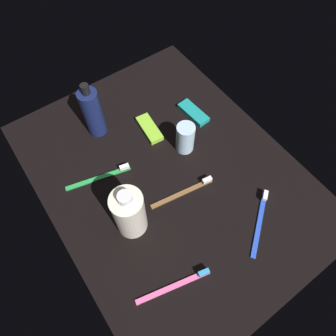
{
  "coord_description": "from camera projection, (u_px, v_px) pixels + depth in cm",
  "views": [
    {
      "loc": [
        32.85,
        -23.37,
        73.59
      ],
      "look_at": [
        0.0,
        0.0,
        3.0
      ],
      "focal_mm": 32.66,
      "sensor_mm": 36.0,
      "label": 1
    }
  ],
  "objects": [
    {
      "name": "ground_plane",
      "position": [
        168.0,
        174.0,
        0.84
      ],
      "size": [
        84.0,
        64.0,
        1.2
      ],
      "primitive_type": "cube",
      "color": "black"
    },
    {
      "name": "toothbrush_green",
      "position": [
        102.0,
        176.0,
        0.83
      ],
      "size": [
        5.45,
        17.77,
        2.1
      ],
      "color": "green",
      "rests_on": "ground_plane"
    },
    {
      "name": "snack_bar_lime",
      "position": [
        149.0,
        129.0,
        0.91
      ],
      "size": [
        10.76,
        5.06,
        1.5
      ],
      "primitive_type": "cube",
      "rotation": [
        0.0,
        0.0,
        -0.1
      ],
      "color": "#8CD133",
      "rests_on": "ground_plane"
    },
    {
      "name": "deodorant_stick",
      "position": [
        185.0,
        138.0,
        0.84
      ],
      "size": [
        5.1,
        5.1,
        9.38
      ],
      "primitive_type": "cylinder",
      "color": "silver",
      "rests_on": "ground_plane"
    },
    {
      "name": "snack_bar_teal",
      "position": [
        193.0,
        113.0,
        0.94
      ],
      "size": [
        10.69,
        4.82,
        1.5
      ],
      "primitive_type": "cube",
      "rotation": [
        0.0,
        0.0,
        0.08
      ],
      "color": "teal",
      "rests_on": "ground_plane"
    },
    {
      "name": "toothbrush_pink",
      "position": [
        178.0,
        284.0,
        0.69
      ],
      "size": [
        5.3,
        17.79,
        2.1
      ],
      "color": "#E55999",
      "rests_on": "ground_plane"
    },
    {
      "name": "lotion_bottle",
      "position": [
        93.0,
        112.0,
        0.84
      ],
      "size": [
        5.43,
        5.43,
        18.24
      ],
      "color": "#151E4D",
      "rests_on": "ground_plane"
    },
    {
      "name": "toothbrush_blue",
      "position": [
        260.0,
        219.0,
        0.77
      ],
      "size": [
        11.7,
        15.16,
        2.1
      ],
      "color": "blue",
      "rests_on": "ground_plane"
    },
    {
      "name": "bodywash_bottle",
      "position": [
        129.0,
        213.0,
        0.7
      ],
      "size": [
        7.52,
        7.52,
        17.08
      ],
      "color": "silver",
      "rests_on": "ground_plane"
    },
    {
      "name": "toothbrush_brown",
      "position": [
        186.0,
        191.0,
        0.81
      ],
      "size": [
        4.03,
        17.96,
        2.1
      ],
      "color": "brown",
      "rests_on": "ground_plane"
    }
  ]
}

